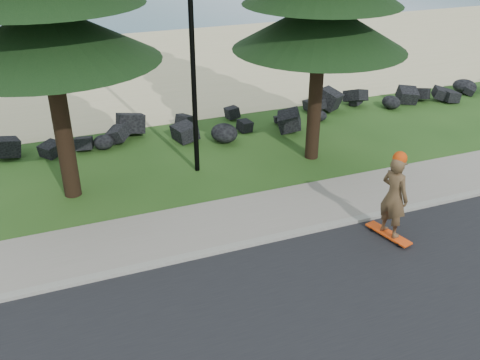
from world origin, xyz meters
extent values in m
plane|color=#204515|center=(0.00, 0.00, 0.00)|extent=(160.00, 160.00, 0.00)
cube|color=black|center=(0.00, -4.50, 0.01)|extent=(160.00, 7.00, 0.02)
cube|color=gray|center=(0.00, -0.90, 0.05)|extent=(160.00, 0.20, 0.10)
cube|color=gray|center=(0.00, 0.20, 0.04)|extent=(160.00, 2.00, 0.08)
cube|color=#CCC088|center=(0.00, 14.50, 0.01)|extent=(160.00, 15.00, 0.01)
cylinder|color=black|center=(0.00, 3.20, 4.00)|extent=(0.14, 0.14, 8.00)
cube|color=#EF450E|center=(3.08, -1.77, 0.11)|extent=(0.56, 1.20, 0.04)
imported|color=brown|center=(3.08, -1.77, 1.10)|extent=(0.62, 0.80, 1.94)
sphere|color=#CF3D0B|center=(3.08, -1.77, 2.03)|extent=(0.31, 0.31, 0.31)
camera|label=1|loc=(-3.84, -10.17, 6.90)|focal=40.00mm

